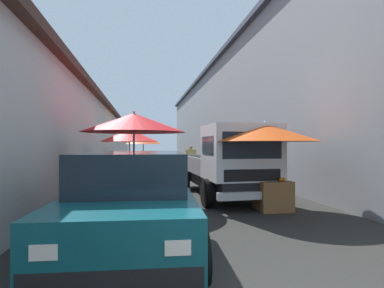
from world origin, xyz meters
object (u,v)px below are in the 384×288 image
fruit_stall_far_right (143,144)px  vendor_by_crates (216,159)px  fruit_stall_near_right (130,142)px  hatchback_car (133,198)px  fruit_stall_mid_lane (133,131)px  vendor_in_shade (191,157)px  fruit_stall_far_left (266,141)px  plastic_stool (235,176)px  delivery_truck (232,164)px

fruit_stall_far_right → vendor_by_crates: (-5.31, -3.15, -0.62)m
fruit_stall_near_right → hatchback_car: size_ratio=0.56×
fruit_stall_far_right → fruit_stall_mid_lane: bearing=178.6°
fruit_stall_near_right → vendor_in_shade: bearing=-29.9°
fruit_stall_far_left → hatchback_car: 3.85m
fruit_stall_near_right → vendor_in_shade: (5.58, -3.21, -0.82)m
fruit_stall_mid_lane → plastic_stool: size_ratio=6.18×
fruit_stall_far_left → vendor_by_crates: fruit_stall_far_left is taller
vendor_in_shade → plastic_stool: size_ratio=3.47×
fruit_stall_near_right → hatchback_car: bearing=-177.3°
fruit_stall_mid_lane → delivery_truck: bearing=-87.3°
fruit_stall_far_right → vendor_by_crates: bearing=-149.3°
fruit_stall_far_right → plastic_stool: 7.60m
fruit_stall_near_right → fruit_stall_far_right: size_ratio=1.02×
fruit_stall_far_left → vendor_in_shade: bearing=1.1°
hatchback_car → vendor_in_shade: 12.75m
fruit_stall_mid_lane → vendor_by_crates: (4.68, -3.39, -0.96)m
vendor_by_crates → vendor_in_shade: vendor_by_crates is taller
vendor_by_crates → vendor_in_shade: 4.51m
fruit_stall_far_left → delivery_truck: fruit_stall_far_left is taller
fruit_stall_far_left → fruit_stall_mid_lane: size_ratio=0.94×
fruit_stall_near_right → vendor_by_crates: size_ratio=1.34×
plastic_stool → fruit_stall_far_right: bearing=28.7°
plastic_stool → vendor_by_crates: bearing=19.2°
vendor_by_crates → fruit_stall_far_left: bearing=177.9°
fruit_stall_far_left → hatchback_car: (-2.11, 3.08, -0.93)m
fruit_stall_far_left → delivery_truck: bearing=21.0°
hatchback_car → fruit_stall_mid_lane: bearing=1.8°
hatchback_car → vendor_in_shade: (12.42, -2.89, 0.12)m
vendor_by_crates → plastic_stool: vendor_by_crates is taller
fruit_stall_mid_lane → hatchback_car: fruit_stall_mid_lane is taller
fruit_stall_mid_lane → hatchback_car: bearing=-178.2°
fruit_stall_far_left → delivery_truck: 1.49m
fruit_stall_far_right → vendor_by_crates: fruit_stall_far_right is taller
fruit_stall_near_right → plastic_stool: size_ratio=5.11×
fruit_stall_mid_lane → fruit_stall_far_right: bearing=-1.4°
fruit_stall_near_right → delivery_truck: fruit_stall_near_right is taller
fruit_stall_near_right → fruit_stall_far_left: 5.83m
fruit_stall_far_left → fruit_stall_mid_lane: 3.39m
plastic_stool → fruit_stall_mid_lane: bearing=131.6°
fruit_stall_far_right → hatchback_car: 13.26m
fruit_stall_far_left → fruit_stall_mid_lane: fruit_stall_mid_lane is taller
vendor_by_crates → vendor_in_shade: bearing=5.2°
fruit_stall_far_left → hatchback_car: bearing=124.3°
fruit_stall_mid_lane → hatchback_car: 3.46m
fruit_stall_far_right → plastic_stool: (-6.58, -3.60, -1.26)m
fruit_stall_far_right → delivery_truck: (-9.86, -2.46, -0.54)m
delivery_truck → vendor_in_shade: 9.05m
fruit_stall_far_left → vendor_by_crates: size_ratio=1.53×
fruit_stall_near_right → delivery_truck: size_ratio=0.45×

